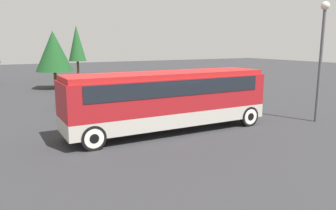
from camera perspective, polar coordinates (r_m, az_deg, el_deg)
The scene contains 7 objects.
ground_plane at distance 15.96m, azimuth -0.00°, elevation -4.56°, with size 120.00×120.00×0.00m, color #2D2D30.
tour_bus at distance 15.64m, azimuth 0.31°, elevation 1.61°, with size 9.94×2.52×2.87m.
parked_car_near at distance 23.44m, azimuth -12.56°, elevation 1.89°, with size 4.65×1.95×1.40m.
parked_car_mid at distance 21.92m, azimuth -3.10°, elevation 1.48°, with size 4.05×1.94×1.37m.
lamp_post at distance 19.19m, azimuth 25.21°, elevation 9.36°, with size 0.44×0.44×6.31m.
tree_left at distance 42.18m, azimuth -15.60°, elevation 10.28°, with size 2.10×2.10×6.36m.
tree_right at distance 32.38m, azimuth -19.30°, elevation 8.84°, with size 3.35×3.35×5.35m.
Camera 1 is at (-7.40, -13.50, 4.20)m, focal length 35.00 mm.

